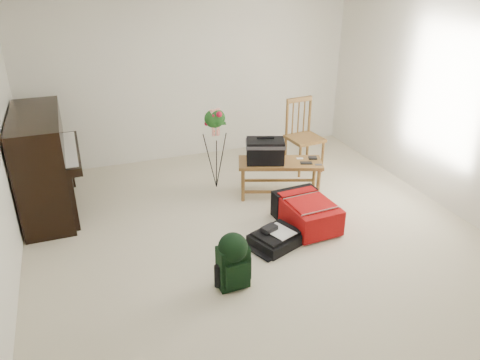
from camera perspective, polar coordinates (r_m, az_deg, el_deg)
name	(u,v)px	position (r m, az deg, el deg)	size (l,w,h in m)	color
floor	(262,242)	(5.27, 2.64, -7.59)	(5.00, 5.50, 0.01)	beige
ceiling	(267,4)	(4.43, 3.34, 20.59)	(5.00, 5.50, 0.01)	white
wall_back	(193,77)	(7.21, -5.78, 12.41)	(5.00, 0.04, 2.50)	white
wall_right	(461,111)	(6.09, 25.37, 7.59)	(0.04, 5.50, 2.50)	white
piano	(44,166)	(6.11, -22.77, 1.57)	(0.71, 1.50, 1.25)	black
bench	(271,156)	(5.98, 3.81, 2.95)	(1.16, 0.77, 0.83)	olive
dining_chair	(304,136)	(6.91, 7.77, 5.32)	(0.50, 0.50, 1.05)	olive
red_suitcase	(305,210)	(5.58, 7.87, -3.67)	(0.57, 0.82, 0.34)	red
black_duffel	(276,238)	(5.21, 4.46, -7.05)	(0.64, 0.58, 0.22)	black
green_backpack	(233,258)	(4.46, -0.84, -9.53)	(0.30, 0.28, 0.58)	black
flower_stand	(216,149)	(6.26, -3.00, 3.78)	(0.45, 0.45, 1.15)	black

